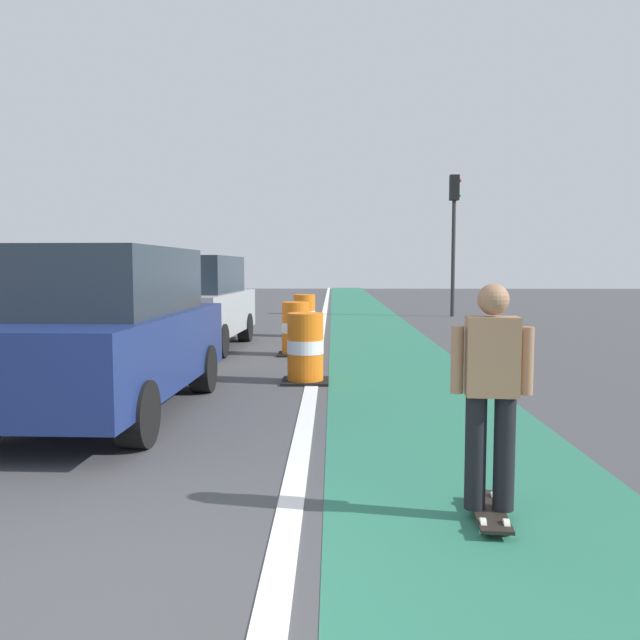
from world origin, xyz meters
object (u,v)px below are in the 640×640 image
(traffic_barrel_back, at_px, (304,316))
(traffic_light_corner, at_px, (454,220))
(parked_suv_second, at_px, (196,302))
(traffic_barrel_front, at_px, (305,349))
(traffic_barrel_mid, at_px, (296,329))
(skateboarder_on_lane, at_px, (491,394))
(parked_suv_nearest, at_px, (108,330))

(traffic_barrel_back, height_order, traffic_light_corner, traffic_light_corner)
(parked_suv_second, distance_m, traffic_barrel_front, 4.90)
(parked_suv_second, xyz_separation_m, traffic_barrel_mid, (2.25, -1.01, -0.50))
(skateboarder_on_lane, relative_size, traffic_barrel_front, 1.55)
(parked_suv_nearest, xyz_separation_m, traffic_light_corner, (7.12, 15.73, 2.47))
(parked_suv_nearest, xyz_separation_m, traffic_barrel_front, (2.30, 2.20, -0.50))
(traffic_barrel_mid, distance_m, traffic_light_corner, 11.99)
(traffic_barrel_back, relative_size, traffic_light_corner, 0.21)
(skateboarder_on_lane, distance_m, traffic_light_corner, 19.40)
(parked_suv_second, bearing_deg, traffic_light_corner, 51.80)
(parked_suv_nearest, bearing_deg, traffic_light_corner, 65.65)
(traffic_barrel_mid, distance_m, traffic_barrel_back, 3.53)
(traffic_barrel_mid, height_order, traffic_light_corner, traffic_light_corner)
(parked_suv_second, height_order, traffic_barrel_back, parked_suv_second)
(skateboarder_on_lane, relative_size, traffic_light_corner, 0.33)
(skateboarder_on_lane, xyz_separation_m, traffic_barrel_back, (-1.85, 12.06, -0.38))
(traffic_light_corner, bearing_deg, parked_suv_nearest, -114.35)
(skateboarder_on_lane, distance_m, traffic_barrel_back, 12.21)
(skateboarder_on_lane, distance_m, parked_suv_nearest, 5.02)
(traffic_barrel_mid, xyz_separation_m, traffic_light_corner, (5.15, 10.41, 2.97))
(skateboarder_on_lane, height_order, parked_suv_nearest, parked_suv_nearest)
(traffic_barrel_front, bearing_deg, traffic_barrel_mid, 96.08)
(traffic_barrel_mid, bearing_deg, parked_suv_second, 155.73)
(traffic_barrel_back, bearing_deg, traffic_light_corner, 53.34)
(parked_suv_second, relative_size, traffic_barrel_back, 4.29)
(skateboarder_on_lane, height_order, traffic_barrel_back, skateboarder_on_lane)
(traffic_barrel_back, bearing_deg, traffic_barrel_front, -87.35)
(parked_suv_nearest, distance_m, traffic_barrel_mid, 5.69)
(skateboarder_on_lane, bearing_deg, traffic_barrel_back, 98.73)
(skateboarder_on_lane, xyz_separation_m, parked_suv_nearest, (-3.85, 3.22, 0.12))
(parked_suv_second, bearing_deg, parked_suv_nearest, -87.49)
(traffic_barrel_mid, bearing_deg, traffic_light_corner, 63.70)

